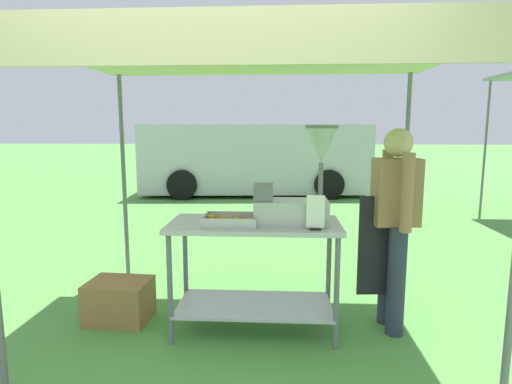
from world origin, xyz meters
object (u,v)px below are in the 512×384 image
object	(u,v)px
donut_fryer	(299,189)
van_silver	(256,158)
donut_cart	(255,254)
menu_sign	(315,215)
supply_crate	(119,301)
vendor	(394,219)
donut_tray	(230,221)
stall_canopy	(255,59)

from	to	relation	value
donut_fryer	van_silver	world-z (taller)	van_silver
donut_cart	menu_sign	xyz separation A→B (m)	(0.45, -0.21, 0.36)
donut_fryer	supply_crate	xyz separation A→B (m)	(-1.48, 0.13, -0.99)
donut_fryer	van_silver	xyz separation A→B (m)	(-0.75, 7.24, -0.28)
donut_fryer	vendor	xyz separation A→B (m)	(0.75, 0.13, -0.25)
donut_tray	van_silver	xyz separation A→B (m)	(-0.24, 7.30, -0.03)
donut_tray	menu_sign	xyz separation A→B (m)	(0.63, -0.14, 0.08)
van_silver	supply_crate	bearing A→B (deg)	-95.88
stall_canopy	vendor	xyz separation A→B (m)	(1.09, 0.01, -1.22)
vendor	supply_crate	size ratio (longest dim) A/B	3.06
menu_sign	van_silver	xyz separation A→B (m)	(-0.87, 7.44, -0.12)
vendor	stall_canopy	bearing A→B (deg)	-179.34
supply_crate	van_silver	size ratio (longest dim) A/B	0.10
donut_fryer	vendor	bearing A→B (deg)	9.51
donut_tray	donut_fryer	size ratio (longest dim) A/B	0.55
donut_cart	supply_crate	distance (m)	1.24
donut_tray	van_silver	world-z (taller)	van_silver
donut_cart	vendor	size ratio (longest dim) A/B	0.82
donut_fryer	van_silver	distance (m)	7.29
vendor	supply_crate	world-z (taller)	vendor
menu_sign	supply_crate	distance (m)	1.83
donut_tray	vendor	bearing A→B (deg)	8.27
menu_sign	van_silver	size ratio (longest dim) A/B	0.05
donut_tray	stall_canopy	bearing A→B (deg)	43.68
supply_crate	donut_fryer	bearing A→B (deg)	-5.04
van_silver	donut_fryer	bearing A→B (deg)	-84.08
donut_tray	vendor	size ratio (longest dim) A/B	0.25
donut_fryer	stall_canopy	bearing A→B (deg)	161.27
donut_cart	menu_sign	distance (m)	0.62
donut_tray	vendor	xyz separation A→B (m)	(1.27, 0.18, -0.01)
donut_fryer	menu_sign	size ratio (longest dim) A/B	2.95
donut_fryer	donut_tray	bearing A→B (deg)	-173.55
stall_canopy	van_silver	size ratio (longest dim) A/B	0.57
donut_tray	donut_fryer	xyz separation A→B (m)	(0.52, 0.06, 0.25)
donut_cart	menu_sign	bearing A→B (deg)	-25.57
donut_tray	donut_fryer	distance (m)	0.57
van_silver	vendor	bearing A→B (deg)	-78.06
donut_tray	vendor	distance (m)	1.28
supply_crate	van_silver	bearing A→B (deg)	84.12
vendor	supply_crate	xyz separation A→B (m)	(-2.24, 0.00, -0.73)
stall_canopy	donut_fryer	bearing A→B (deg)	-18.73
donut_fryer	vendor	distance (m)	0.81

